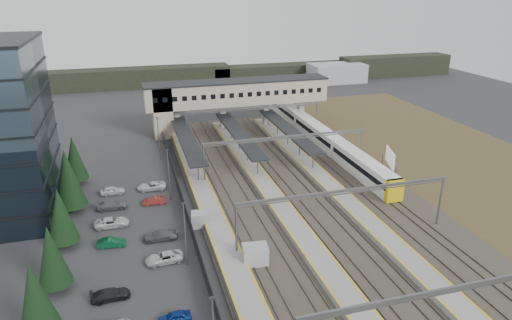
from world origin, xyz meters
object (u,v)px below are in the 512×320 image
object	(u,v)px
relay_cabin_far	(200,220)
footbridge	(225,96)
relay_cabin_near	(255,255)
train	(318,134)
billboard	(390,158)

from	to	relation	value
relay_cabin_far	footbridge	size ratio (longest dim) A/B	0.06
relay_cabin_near	footbridge	distance (m)	53.13
relay_cabin_far	train	xyz separation A→B (m)	(29.02, 27.39, 0.95)
relay_cabin_near	footbridge	bearing A→B (deg)	81.29
footbridge	relay_cabin_far	bearing A→B (deg)	-107.06
train	relay_cabin_near	bearing A→B (deg)	-122.56
train	billboard	bearing A→B (deg)	-74.11
relay_cabin_far	footbridge	bearing A→B (deg)	72.94
relay_cabin_near	billboard	bearing A→B (deg)	33.69
billboard	footbridge	bearing A→B (deg)	123.58
relay_cabin_far	train	world-z (taller)	train
footbridge	billboard	distance (m)	39.23
relay_cabin_near	billboard	world-z (taller)	billboard
relay_cabin_far	train	bearing A→B (deg)	43.34
footbridge	billboard	size ratio (longest dim) A/B	7.82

